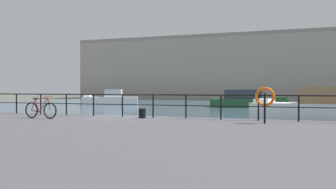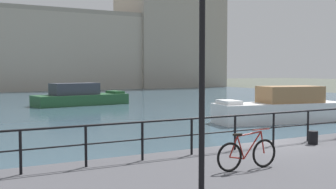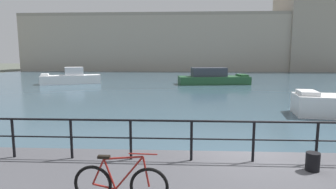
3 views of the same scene
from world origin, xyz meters
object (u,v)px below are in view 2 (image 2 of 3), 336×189
moored_blue_motorboat (281,108)px  parked_bicycle (247,154)px  harbor_building (55,49)px  quay_lamp_post (202,28)px  mooring_bollard (313,138)px  moored_red_daysailer (80,97)px

moored_blue_motorboat → parked_bicycle: size_ratio=4.89×
harbor_building → parked_bicycle: harbor_building is taller
moored_blue_motorboat → quay_lamp_post: 19.06m
mooring_bollard → quay_lamp_post: 7.46m
moored_red_daysailer → parked_bicycle: (-4.97, -29.90, 0.41)m
harbor_building → moored_red_daysailer: (-6.24, -34.14, -6.18)m
harbor_building → parked_bicycle: bearing=-99.9°
harbor_building → parked_bicycle: 65.27m
moored_blue_motorboat → quay_lamp_post: bearing=51.3°
parked_bicycle → quay_lamp_post: quay_lamp_post is taller
moored_blue_motorboat → quay_lamp_post: size_ratio=1.65×
parked_bicycle → quay_lamp_post: 3.67m
harbor_building → mooring_bollard: 63.01m
parked_bicycle → moored_blue_motorboat: bearing=45.5°
mooring_bollard → harbor_building: bearing=83.6°
mooring_bollard → quay_lamp_post: (-6.24, -2.70, 3.07)m
parked_bicycle → quay_lamp_post: (-2.02, -1.00, 2.90)m
moored_red_daysailer → mooring_bollard: (-0.75, -28.20, 0.24)m
harbor_building → moored_blue_motorboat: 53.10m
moored_blue_motorboat → parked_bicycle: 16.62m
moored_blue_motorboat → mooring_bollard: moored_blue_motorboat is taller
moored_red_daysailer → quay_lamp_post: quay_lamp_post is taller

